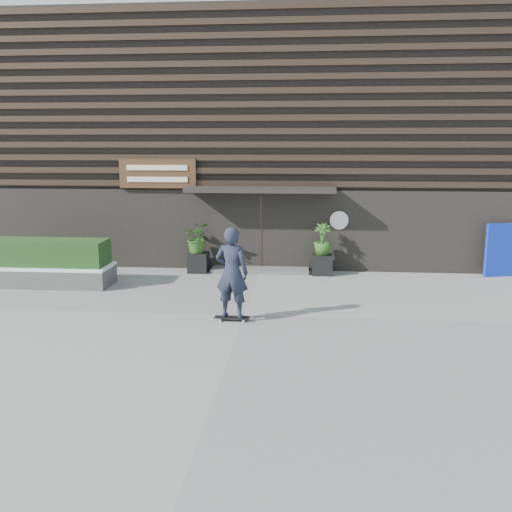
# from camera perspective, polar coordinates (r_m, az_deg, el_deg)

# --- Properties ---
(ground) EXTENTS (80.00, 80.00, 0.00)m
(ground) POSITION_cam_1_polar(r_m,az_deg,el_deg) (12.92, -1.21, -6.08)
(ground) COLOR gray
(ground) RESTS_ON ground
(entrance_step) EXTENTS (3.00, 0.80, 0.12)m
(entrance_step) POSITION_cam_1_polar(r_m,az_deg,el_deg) (17.33, 0.43, -1.41)
(entrance_step) COLOR #525250
(entrance_step) RESTS_ON ground
(planter_pot_left) EXTENTS (0.60, 0.60, 0.60)m
(planter_pot_left) POSITION_cam_1_polar(r_m,az_deg,el_deg) (17.34, -5.89, -0.66)
(planter_pot_left) COLOR black
(planter_pot_left) RESTS_ON ground
(bamboo_left) EXTENTS (0.86, 0.75, 0.96)m
(bamboo_left) POSITION_cam_1_polar(r_m,az_deg,el_deg) (17.20, -5.94, 1.89)
(bamboo_left) COLOR #2D591E
(bamboo_left) RESTS_ON planter_pot_left
(planter_pot_right) EXTENTS (0.60, 0.60, 0.60)m
(planter_pot_right) POSITION_cam_1_polar(r_m,az_deg,el_deg) (17.04, 6.76, -0.88)
(planter_pot_right) COLOR black
(planter_pot_right) RESTS_ON ground
(bamboo_right) EXTENTS (0.54, 0.54, 0.96)m
(bamboo_right) POSITION_cam_1_polar(r_m,az_deg,el_deg) (16.90, 6.82, 1.70)
(bamboo_right) COLOR #2D591E
(bamboo_right) RESTS_ON planter_pot_right
(raised_bed) EXTENTS (3.50, 1.20, 0.50)m
(raised_bed) POSITION_cam_1_polar(r_m,az_deg,el_deg) (16.71, -20.33, -1.93)
(raised_bed) COLOR #464644
(raised_bed) RESTS_ON ground
(snow_layer) EXTENTS (3.50, 1.20, 0.08)m
(snow_layer) POSITION_cam_1_polar(r_m,az_deg,el_deg) (16.65, -20.39, -0.96)
(snow_layer) COLOR white
(snow_layer) RESTS_ON raised_bed
(hedge) EXTENTS (3.30, 1.00, 0.70)m
(hedge) POSITION_cam_1_polar(r_m,az_deg,el_deg) (16.57, -20.48, 0.36)
(hedge) COLOR #1A3B15
(hedge) RESTS_ON snow_layer
(blue_tarp) EXTENTS (1.67, 0.55, 1.59)m
(blue_tarp) POSITION_cam_1_polar(r_m,az_deg,el_deg) (18.31, 24.65, 0.59)
(blue_tarp) COLOR #0D23AB
(blue_tarp) RESTS_ON ground
(building) EXTENTS (18.00, 11.00, 8.00)m
(building) POSITION_cam_1_polar(r_m,az_deg,el_deg) (22.27, 1.58, 11.54)
(building) COLOR black
(building) RESTS_ON ground
(skateboarder) EXTENTS (0.81, 0.60, 2.12)m
(skateboarder) POSITION_cam_1_polar(r_m,az_deg,el_deg) (12.25, -2.48, -1.71)
(skateboarder) COLOR black
(skateboarder) RESTS_ON ground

